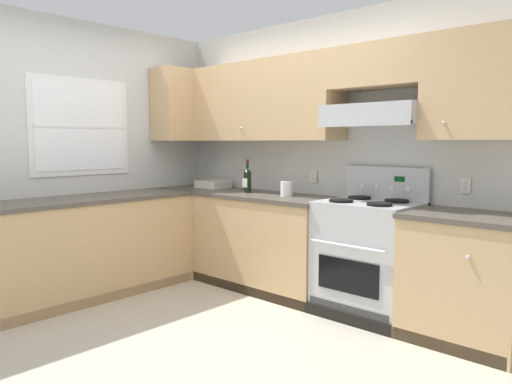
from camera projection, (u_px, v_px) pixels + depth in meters
The scene contains 9 objects.
ground_plane at pixel (178, 329), 3.67m from camera, with size 7.04×7.04×0.00m, color #B2AA99.
wall_back at pixel (338, 134), 4.37m from camera, with size 4.68×0.57×2.55m.
wall_left at pixel (92, 148), 4.78m from camera, with size 0.47×4.00×2.55m.
counter_back_run at pixel (291, 247), 4.47m from camera, with size 3.60×0.65×0.91m.
counter_left_run at pixel (92, 247), 4.46m from camera, with size 0.63×1.91×0.91m.
stove at pixel (368, 257), 3.95m from camera, with size 0.76×0.62×1.20m.
wine_bottle at pixel (247, 179), 4.80m from camera, with size 0.07×0.08×0.33m.
bowl at pixel (213, 185), 5.31m from camera, with size 0.33×0.26×0.08m.
paper_towel_roll at pixel (287, 189), 4.50m from camera, with size 0.12×0.12×0.13m.
Camera 1 is at (2.84, -2.21, 1.41)m, focal length 34.23 mm.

